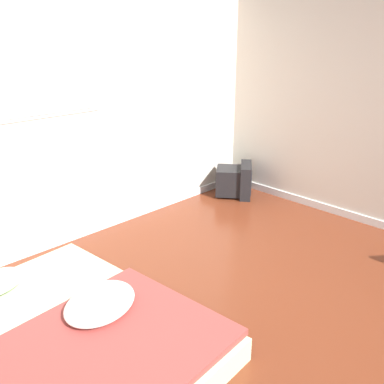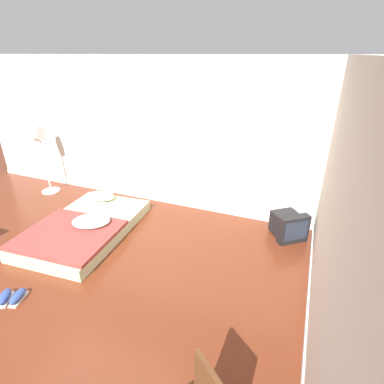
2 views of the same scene
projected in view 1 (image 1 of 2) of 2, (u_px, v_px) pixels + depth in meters
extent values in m
cube|color=silver|center=(31.00, 121.00, 3.90)|extent=(8.11, 0.06, 2.60)
cube|color=white|center=(50.00, 244.00, 4.33)|extent=(8.11, 0.02, 0.09)
cube|color=silver|center=(42.00, 72.00, 3.82)|extent=(1.11, 0.01, 0.82)
cube|color=white|center=(42.00, 72.00, 3.81)|extent=(1.04, 0.01, 0.75)
cube|color=beige|center=(79.00, 331.00, 3.02)|extent=(1.44, 2.14, 0.18)
cube|color=#993D38|center=(114.00, 343.00, 2.74)|extent=(1.40, 1.28, 0.05)
ellipsoid|color=silver|center=(100.00, 303.00, 3.04)|extent=(0.70, 0.63, 0.11)
cube|color=black|center=(228.00, 181.00, 5.67)|extent=(0.49, 0.48, 0.35)
cube|color=black|center=(246.00, 180.00, 5.64)|extent=(0.45, 0.39, 0.43)
cube|color=#283342|center=(251.00, 180.00, 5.62)|extent=(0.30, 0.24, 0.31)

